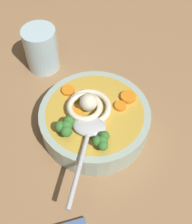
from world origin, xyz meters
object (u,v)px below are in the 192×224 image
(soup_bowl, at_px, (96,120))
(drinking_glass, at_px, (43,49))
(noodle_pile, at_px, (88,106))
(soup_spoon, at_px, (90,132))

(soup_bowl, xyz_separation_m, drinking_glass, (-0.18, -0.11, 0.02))
(soup_bowl, distance_m, drinking_glass, 0.21)
(soup_bowl, relative_size, noodle_pile, 2.23)
(soup_bowl, height_order, soup_spoon, soup_spoon)
(soup_bowl, height_order, drinking_glass, drinking_glass)
(soup_spoon, distance_m, drinking_glass, 0.25)
(soup_bowl, distance_m, noodle_pile, 0.04)
(soup_spoon, relative_size, drinking_glass, 1.74)
(noodle_pile, xyz_separation_m, soup_spoon, (0.05, 0.00, -0.00))
(soup_spoon, bearing_deg, noodle_pile, -162.81)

